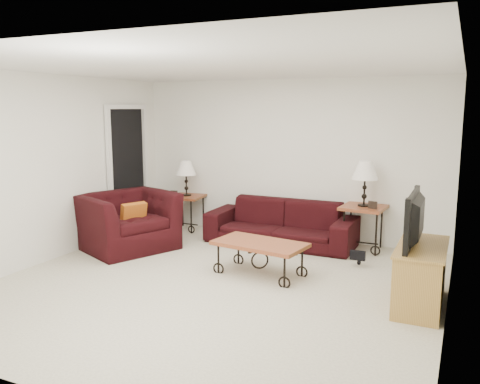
# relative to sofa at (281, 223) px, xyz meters

# --- Properties ---
(ground) EXTENTS (5.00, 5.00, 0.00)m
(ground) POSITION_rel_sofa_xyz_m (-0.08, -2.02, -0.33)
(ground) COLOR beige
(ground) RESTS_ON ground
(wall_back) EXTENTS (5.00, 0.02, 2.50)m
(wall_back) POSITION_rel_sofa_xyz_m (-0.08, 0.48, 0.92)
(wall_back) COLOR white
(wall_back) RESTS_ON ground
(wall_front) EXTENTS (5.00, 0.02, 2.50)m
(wall_front) POSITION_rel_sofa_xyz_m (-0.08, -4.52, 0.92)
(wall_front) COLOR white
(wall_front) RESTS_ON ground
(wall_left) EXTENTS (0.02, 5.00, 2.50)m
(wall_left) POSITION_rel_sofa_xyz_m (-2.58, -2.02, 0.92)
(wall_left) COLOR white
(wall_left) RESTS_ON ground
(wall_right) EXTENTS (0.02, 5.00, 2.50)m
(wall_right) POSITION_rel_sofa_xyz_m (2.42, -2.02, 0.92)
(wall_right) COLOR white
(wall_right) RESTS_ON ground
(ceiling) EXTENTS (5.00, 5.00, 0.00)m
(ceiling) POSITION_rel_sofa_xyz_m (-0.08, -2.02, 2.17)
(ceiling) COLOR white
(ceiling) RESTS_ON wall_back
(doorway) EXTENTS (0.08, 0.94, 2.04)m
(doorway) POSITION_rel_sofa_xyz_m (-2.55, -0.37, 0.69)
(doorway) COLOR black
(doorway) RESTS_ON ground
(sofa) EXTENTS (2.24, 0.88, 0.65)m
(sofa) POSITION_rel_sofa_xyz_m (0.00, 0.00, 0.00)
(sofa) COLOR black
(sofa) RESTS_ON ground
(side_table_left) EXTENTS (0.59, 0.59, 0.59)m
(side_table_left) POSITION_rel_sofa_xyz_m (-1.77, 0.18, -0.03)
(side_table_left) COLOR #9C4027
(side_table_left) RESTS_ON ground
(side_table_right) EXTENTS (0.65, 0.65, 0.65)m
(side_table_right) POSITION_rel_sofa_xyz_m (1.20, 0.18, -0.00)
(side_table_right) COLOR #9C4027
(side_table_right) RESTS_ON ground
(lamp_left) EXTENTS (0.37, 0.37, 0.59)m
(lamp_left) POSITION_rel_sofa_xyz_m (-1.77, 0.18, 0.56)
(lamp_left) COLOR black
(lamp_left) RESTS_ON side_table_left
(lamp_right) EXTENTS (0.40, 0.40, 0.65)m
(lamp_right) POSITION_rel_sofa_xyz_m (1.20, 0.18, 0.65)
(lamp_right) COLOR black
(lamp_right) RESTS_ON side_table_right
(photo_frame_left) EXTENTS (0.12, 0.05, 0.10)m
(photo_frame_left) POSITION_rel_sofa_xyz_m (-1.92, 0.03, 0.31)
(photo_frame_left) COLOR black
(photo_frame_left) RESTS_ON side_table_left
(photo_frame_right) EXTENTS (0.13, 0.05, 0.11)m
(photo_frame_right) POSITION_rel_sofa_xyz_m (1.35, 0.03, 0.38)
(photo_frame_right) COLOR black
(photo_frame_right) RESTS_ON side_table_right
(coffee_table) EXTENTS (1.19, 0.76, 0.42)m
(coffee_table) POSITION_rel_sofa_xyz_m (0.26, -1.46, -0.12)
(coffee_table) COLOR #9C4027
(coffee_table) RESTS_ON ground
(armchair) EXTENTS (1.52, 1.61, 0.82)m
(armchair) POSITION_rel_sofa_xyz_m (-1.95, -1.19, 0.08)
(armchair) COLOR black
(armchair) RESTS_ON ground
(throw_pillow) EXTENTS (0.24, 0.38, 0.37)m
(throw_pillow) POSITION_rel_sofa_xyz_m (-1.80, -1.24, 0.19)
(throw_pillow) COLOR #B06516
(throw_pillow) RESTS_ON armchair
(tv_stand) EXTENTS (0.45, 1.08, 0.65)m
(tv_stand) POSITION_rel_sofa_xyz_m (2.15, -1.66, -0.00)
(tv_stand) COLOR #B68D43
(tv_stand) RESTS_ON ground
(television) EXTENTS (0.13, 0.97, 0.56)m
(television) POSITION_rel_sofa_xyz_m (2.13, -1.66, 0.60)
(television) COLOR black
(television) RESTS_ON tv_stand
(backpack) EXTENTS (0.37, 0.33, 0.39)m
(backpack) POSITION_rel_sofa_xyz_m (1.30, -0.56, -0.13)
(backpack) COLOR black
(backpack) RESTS_ON ground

